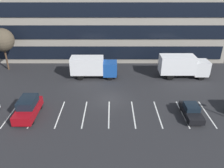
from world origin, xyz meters
TOP-DOWN VIEW (x-y plane):
  - ground_plane at (0.00, 0.00)m, footprint 120.00×120.00m
  - lot_markings at (0.00, -3.18)m, footprint 22.54×5.40m
  - box_truck_blue at (-2.51, 6.78)m, footprint 7.06×2.34m
  - box_truck_white at (11.10, 6.89)m, footprint 7.47×2.47m
  - suv_maroon at (-8.95, -3.50)m, footprint 1.98×4.68m
  - sedan_black at (9.15, -3.65)m, footprint 1.67×3.99m
  - bare_tree at (-17.00, 10.02)m, footprint 3.65×3.65m

SIDE VIEW (x-z plane):
  - ground_plane at x=0.00m, z-range 0.00..0.00m
  - lot_markings at x=0.00m, z-range 0.00..0.01m
  - sedan_black at x=9.15m, z-range -0.04..1.39m
  - suv_maroon at x=-8.95m, z-range -0.04..2.08m
  - box_truck_blue at x=-2.51m, z-range 0.21..3.48m
  - box_truck_white at x=11.10m, z-range 0.22..3.68m
  - bare_tree at x=-17.00m, z-range 1.58..8.43m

